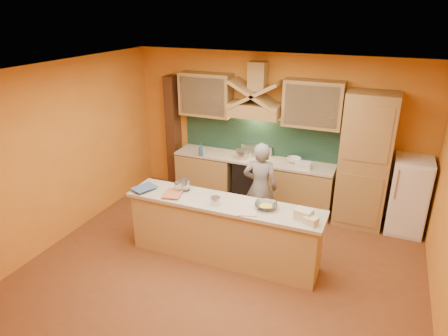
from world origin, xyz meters
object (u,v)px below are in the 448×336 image
at_px(person, 260,188).
at_px(kitchen_scale, 215,202).
at_px(fridge, 408,196).
at_px(mixing_bowl, 266,206).
at_px(stove, 252,181).

xyz_separation_m(person, kitchen_scale, (-0.30, -1.13, 0.22)).
bearing_deg(person, kitchen_scale, 65.97).
xyz_separation_m(fridge, mixing_bowl, (-1.89, -1.85, 0.33)).
relative_size(fridge, kitchen_scale, 11.40).
bearing_deg(fridge, person, -158.58).
bearing_deg(fridge, kitchen_scale, -141.84).
bearing_deg(fridge, stove, 180.00).
distance_m(stove, kitchen_scale, 2.10).
bearing_deg(fridge, mixing_bowl, -135.56).
bearing_deg(person, fridge, -167.63).
relative_size(fridge, person, 0.84).
height_order(stove, fridge, fridge).
xyz_separation_m(fridge, kitchen_scale, (-2.57, -2.02, 0.34)).
bearing_deg(stove, kitchen_scale, -86.43).
bearing_deg(kitchen_scale, person, 56.95).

